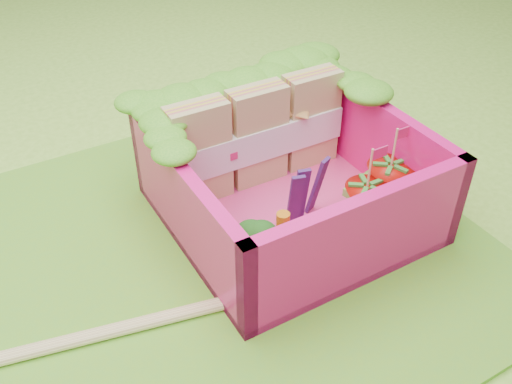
{
  "coord_description": "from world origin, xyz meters",
  "views": [
    {
      "loc": [
        -1.0,
        -2.04,
        2.13
      ],
      "look_at": [
        0.21,
        0.04,
        0.28
      ],
      "focal_mm": 40.0,
      "sensor_mm": 36.0,
      "label": 1
    }
  ],
  "objects_px": {
    "bento_box": "(290,176)",
    "strawberry_left": "(365,203)",
    "sandwich_stack": "(258,136)",
    "strawberry_right": "(388,185)",
    "chopsticks": "(65,343)",
    "broccoli": "(252,247)"
  },
  "relations": [
    {
      "from": "bento_box",
      "to": "strawberry_left",
      "type": "height_order",
      "value": "bento_box"
    },
    {
      "from": "sandwich_stack",
      "to": "strawberry_left",
      "type": "bearing_deg",
      "value": -66.04
    },
    {
      "from": "strawberry_left",
      "to": "strawberry_right",
      "type": "height_order",
      "value": "strawberry_right"
    },
    {
      "from": "bento_box",
      "to": "sandwich_stack",
      "type": "xyz_separation_m",
      "value": [
        0.01,
        0.35,
        0.07
      ]
    },
    {
      "from": "chopsticks",
      "to": "strawberry_left",
      "type": "bearing_deg",
      "value": -1.06
    },
    {
      "from": "strawberry_left",
      "to": "strawberry_right",
      "type": "relative_size",
      "value": 0.94
    },
    {
      "from": "strawberry_right",
      "to": "chopsticks",
      "type": "xyz_separation_m",
      "value": [
        -1.85,
        -0.02,
        -0.16
      ]
    },
    {
      "from": "sandwich_stack",
      "to": "strawberry_left",
      "type": "relative_size",
      "value": 2.28
    },
    {
      "from": "sandwich_stack",
      "to": "strawberry_right",
      "type": "xyz_separation_m",
      "value": [
        0.49,
        -0.6,
        -0.16
      ]
    },
    {
      "from": "strawberry_right",
      "to": "sandwich_stack",
      "type": "bearing_deg",
      "value": 129.71
    },
    {
      "from": "bento_box",
      "to": "sandwich_stack",
      "type": "bearing_deg",
      "value": 89.08
    },
    {
      "from": "strawberry_left",
      "to": "strawberry_right",
      "type": "xyz_separation_m",
      "value": [
        0.21,
        0.05,
        0.01
      ]
    },
    {
      "from": "bento_box",
      "to": "chopsticks",
      "type": "relative_size",
      "value": 0.61
    },
    {
      "from": "sandwich_stack",
      "to": "strawberry_right",
      "type": "height_order",
      "value": "sandwich_stack"
    },
    {
      "from": "broccoli",
      "to": "strawberry_right",
      "type": "height_order",
      "value": "strawberry_right"
    },
    {
      "from": "broccoli",
      "to": "strawberry_right",
      "type": "bearing_deg",
      "value": 5.49
    },
    {
      "from": "sandwich_stack",
      "to": "broccoli",
      "type": "xyz_separation_m",
      "value": [
        -0.43,
        -0.68,
        -0.13
      ]
    },
    {
      "from": "strawberry_left",
      "to": "chopsticks",
      "type": "xyz_separation_m",
      "value": [
        -1.65,
        0.03,
        -0.15
      ]
    },
    {
      "from": "strawberry_left",
      "to": "chopsticks",
      "type": "distance_m",
      "value": 1.65
    },
    {
      "from": "sandwich_stack",
      "to": "broccoli",
      "type": "relative_size",
      "value": 3.52
    },
    {
      "from": "bento_box",
      "to": "sandwich_stack",
      "type": "distance_m",
      "value": 0.36
    },
    {
      "from": "sandwich_stack",
      "to": "strawberry_right",
      "type": "distance_m",
      "value": 0.79
    }
  ]
}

